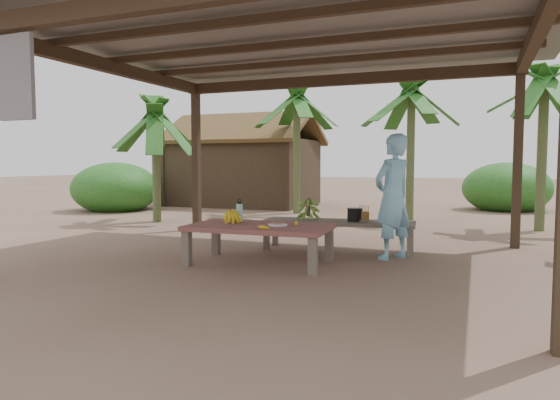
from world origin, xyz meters
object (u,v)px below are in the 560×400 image
at_px(work_table, 259,230).
at_px(cooking_pot, 355,215).
at_px(water_flask, 239,212).
at_px(ripe_banana_bunch, 229,216).
at_px(plate, 278,224).
at_px(woman, 393,197).
at_px(bench, 338,224).

bearing_deg(work_table, cooking_pot, 50.48).
bearing_deg(water_flask, ripe_banana_bunch, -118.63).
height_order(ripe_banana_bunch, plate, ripe_banana_bunch).
height_order(work_table, water_flask, water_flask).
distance_m(work_table, ripe_banana_bunch, 0.52).
relative_size(work_table, plate, 7.46).
distance_m(ripe_banana_bunch, cooking_pot, 1.86).
height_order(ripe_banana_bunch, water_flask, water_flask).
distance_m(plate, woman, 1.63).
bearing_deg(ripe_banana_bunch, cooking_pot, 39.62).
xyz_separation_m(ripe_banana_bunch, plate, (0.74, -0.10, -0.08)).
xyz_separation_m(cooking_pot, woman, (0.59, -0.33, 0.30)).
xyz_separation_m(ripe_banana_bunch, cooking_pot, (1.43, 1.18, -0.05)).
bearing_deg(cooking_pot, woman, -29.22).
xyz_separation_m(work_table, cooking_pot, (0.95, 1.28, 0.11)).
height_order(bench, water_flask, water_flask).
bearing_deg(ripe_banana_bunch, bench, 44.50).
distance_m(ripe_banana_bunch, woman, 2.21).
bearing_deg(work_table, ripe_banana_bunch, 165.61).
xyz_separation_m(bench, woman, (0.83, -0.31, 0.45)).
xyz_separation_m(bench, plate, (-0.45, -1.26, 0.12)).
xyz_separation_m(bench, cooking_pot, (0.24, 0.02, 0.15)).
relative_size(work_table, water_flask, 5.88).
bearing_deg(water_flask, cooking_pot, 37.55).
bearing_deg(cooking_pot, ripe_banana_bunch, -140.38).
bearing_deg(cooking_pot, bench, -175.73).
distance_m(bench, woman, 1.00).
bearing_deg(plate, ripe_banana_bunch, 172.50).
distance_m(work_table, bench, 1.44).
distance_m(water_flask, woman, 2.08).
bearing_deg(woman, bench, -77.18).
bearing_deg(plate, water_flask, 159.80).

